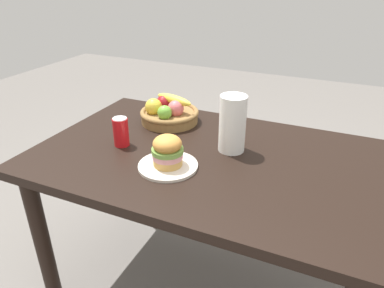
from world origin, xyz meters
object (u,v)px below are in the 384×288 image
plate (168,166)px  soda_can (121,132)px  paper_towel_roll (232,124)px  sandwich (167,150)px  fruit_basket (169,112)px

plate → soda_can: (-0.27, 0.09, 0.06)m
soda_can → paper_towel_roll: (0.45, 0.15, 0.06)m
plate → paper_towel_roll: (0.18, 0.24, 0.11)m
sandwich → paper_towel_roll: (0.18, 0.24, 0.05)m
sandwich → fruit_basket: fruit_basket is taller
soda_can → fruit_basket: fruit_basket is taller
plate → soda_can: 0.29m
soda_can → plate: bearing=-18.0°
plate → sandwich: bearing=63.4°
plate → sandwich: sandwich is taller
sandwich → soda_can: (-0.27, 0.09, -0.01)m
plate → fruit_basket: bearing=116.9°
sandwich → fruit_basket: (-0.20, 0.40, -0.02)m
sandwich → paper_towel_roll: size_ratio=0.51×
plate → fruit_basket: 0.45m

